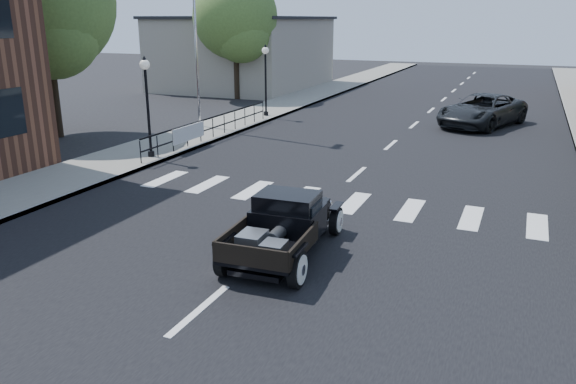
% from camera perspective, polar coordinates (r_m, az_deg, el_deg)
% --- Properties ---
extents(ground, '(120.00, 120.00, 0.00)m').
position_cam_1_polar(ground, '(12.80, -1.91, -5.96)').
color(ground, black).
rests_on(ground, ground).
extents(road, '(14.00, 80.00, 0.02)m').
position_cam_1_polar(road, '(26.62, 11.87, 5.95)').
color(road, black).
rests_on(road, ground).
extents(road_markings, '(12.00, 60.00, 0.06)m').
position_cam_1_polar(road_markings, '(21.84, 9.21, 3.65)').
color(road_markings, silver).
rests_on(road_markings, ground).
extents(sidewalk_left, '(3.00, 80.00, 0.15)m').
position_cam_1_polar(sidewalk_left, '(29.41, -4.68, 7.44)').
color(sidewalk_left, gray).
rests_on(sidewalk_left, ground).
extents(low_building_left, '(10.00, 12.00, 5.00)m').
position_cam_1_polar(low_building_left, '(43.60, -4.43, 13.82)').
color(low_building_left, '#A59B8A').
rests_on(low_building_left, ground).
extents(railing, '(0.08, 10.00, 1.00)m').
position_cam_1_polar(railing, '(24.44, -7.65, 6.71)').
color(railing, black).
rests_on(railing, sidewalk_left).
extents(banner, '(0.04, 2.20, 0.60)m').
position_cam_1_polar(banner, '(22.77, -10.01, 5.32)').
color(banner, silver).
rests_on(banner, sidewalk_left).
extents(lamp_post_b, '(0.36, 0.36, 3.63)m').
position_cam_1_polar(lamp_post_b, '(21.11, -14.05, 8.34)').
color(lamp_post_b, black).
rests_on(lamp_post_b, sidewalk_left).
extents(lamp_post_c, '(0.36, 0.36, 3.63)m').
position_cam_1_polar(lamp_post_c, '(29.64, -2.28, 11.25)').
color(lamp_post_c, black).
rests_on(lamp_post_c, sidewalk_left).
extents(big_tree_near, '(5.88, 5.88, 8.64)m').
position_cam_1_polar(big_tree_near, '(26.63, -23.23, 14.33)').
color(big_tree_near, '#49672C').
rests_on(big_tree_near, ground).
extents(big_tree_far, '(5.34, 5.34, 7.85)m').
position_cam_1_polar(big_tree_far, '(37.06, -5.33, 15.41)').
color(big_tree_far, '#49672C').
rests_on(big_tree_far, ground).
extents(hotrod_pickup, '(2.12, 4.16, 1.41)m').
position_cam_1_polar(hotrod_pickup, '(12.32, -0.34, -3.36)').
color(hotrod_pickup, black).
rests_on(hotrod_pickup, ground).
extents(second_car, '(4.35, 6.06, 1.53)m').
position_cam_1_polar(second_car, '(29.05, 19.12, 7.81)').
color(second_car, black).
rests_on(second_car, ground).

